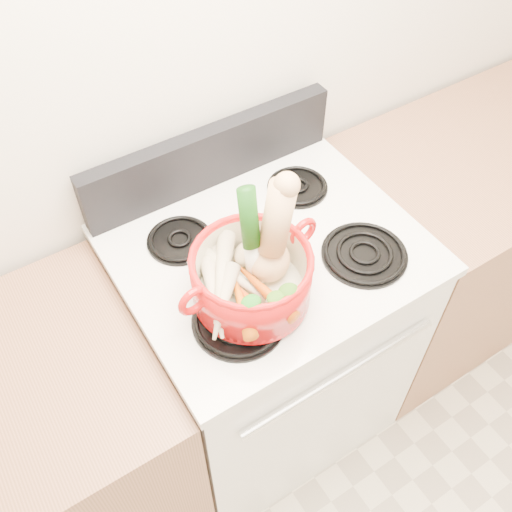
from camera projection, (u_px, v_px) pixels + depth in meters
wall_back at (194, 64)px, 1.42m from camera, size 3.50×0.02×2.60m
stove_body at (266, 344)px, 1.87m from camera, size 0.76×0.65×0.92m
cooktop at (269, 250)px, 1.51m from camera, size 0.78×0.67×0.03m
control_backsplash at (211, 156)px, 1.59m from camera, size 0.76×0.05×0.18m
oven_handle at (341, 375)px, 1.44m from camera, size 0.60×0.02×0.02m
counter_right at (493, 219)px, 2.25m from camera, size 1.36×0.65×0.90m
burner_front_left at (239, 319)px, 1.34m from camera, size 0.22×0.22×0.02m
burner_front_right at (365, 253)px, 1.47m from camera, size 0.22×0.22×0.02m
burner_back_left at (180, 239)px, 1.50m from camera, size 0.17×0.17×0.02m
burner_back_right at (298, 186)px, 1.63m from camera, size 0.17×0.17×0.02m
dutch_oven at (251, 277)px, 1.32m from camera, size 0.31×0.31×0.14m
pot_handle_left at (194, 301)px, 1.22m from camera, size 0.08×0.03×0.08m
pot_handle_right at (303, 232)px, 1.35m from camera, size 0.08×0.03×0.08m
squash at (270, 236)px, 1.28m from camera, size 0.20×0.17×0.29m
leek at (253, 239)px, 1.26m from camera, size 0.06×0.11×0.28m
ginger at (248, 253)px, 1.39m from camera, size 0.11×0.09×0.05m
parsnip_0 at (230, 278)px, 1.34m from camera, size 0.07×0.24×0.06m
parsnip_1 at (215, 297)px, 1.30m from camera, size 0.11×0.21×0.06m
parsnip_2 at (232, 273)px, 1.33m from camera, size 0.11×0.21×0.06m
parsnip_3 at (223, 300)px, 1.27m from camera, size 0.16×0.17×0.06m
parsnip_4 at (221, 277)px, 1.31m from camera, size 0.18×0.22×0.07m
carrot_0 at (254, 305)px, 1.30m from camera, size 0.06×0.16×0.05m
carrot_1 at (242, 307)px, 1.28m from camera, size 0.08×0.17×0.05m
carrot_2 at (266, 293)px, 1.30m from camera, size 0.07×0.19×0.05m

